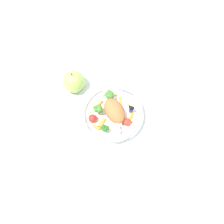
% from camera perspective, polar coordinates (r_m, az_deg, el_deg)
% --- Properties ---
extents(ground_plane, '(2.40, 2.40, 0.00)m').
position_cam_1_polar(ground_plane, '(0.82, -0.39, -0.97)').
color(ground_plane, white).
extents(food_container, '(0.21, 0.21, 0.06)m').
position_cam_1_polar(food_container, '(0.79, 0.09, -0.18)').
color(food_container, white).
rests_on(food_container, ground_plane).
extents(loose_apple, '(0.08, 0.08, 0.09)m').
position_cam_1_polar(loose_apple, '(0.84, -8.98, 7.11)').
color(loose_apple, '#8CB74C').
rests_on(loose_apple, ground_plane).
extents(folded_napkin, '(0.15, 0.15, 0.01)m').
position_cam_1_polar(folded_napkin, '(0.78, 8.38, -12.64)').
color(folded_napkin, silver).
rests_on(folded_napkin, ground_plane).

